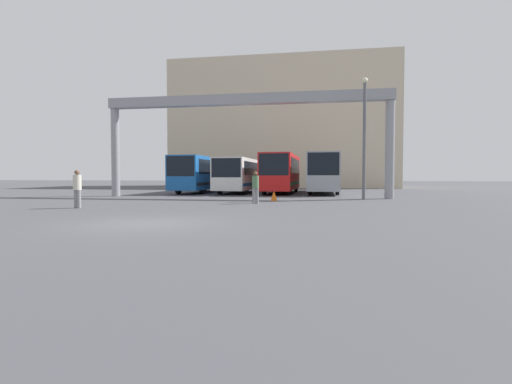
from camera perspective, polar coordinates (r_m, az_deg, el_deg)
name	(u,v)px	position (r m, az deg, el deg)	size (l,w,h in m)	color
ground_plane	(146,224)	(13.31, -15.39, -4.38)	(200.00, 200.00, 0.00)	#47474C
building_backdrop	(284,127)	(55.06, 4.08, 9.26)	(28.75, 12.00, 16.26)	beige
overhead_gantry	(244,115)	(28.33, -1.70, 10.98)	(20.15, 0.80, 7.18)	gray
bus_slot_0	(202,172)	(36.43, -7.79, 2.79)	(2.50, 10.63, 3.15)	#1959A5
bus_slot_1	(240,174)	(35.22, -2.28, 2.66)	(2.52, 10.10, 2.96)	silver
bus_slot_2	(281,171)	(34.79, 3.65, 2.95)	(2.47, 10.42, 3.28)	red
bus_slot_3	(324,171)	(35.47, 9.67, 2.95)	(2.52, 12.20, 3.32)	#999EA5
pedestrian_mid_left	(255,187)	(21.86, -0.08, 0.78)	(0.37, 0.37, 1.76)	gray
pedestrian_near_center	(77,188)	(20.65, -24.17, 0.54)	(0.38, 0.38, 1.80)	gray
traffic_cone	(274,196)	(24.34, 2.58, -0.54)	(0.41, 0.41, 0.61)	orange
lamp_post	(364,133)	(26.30, 15.22, 8.09)	(0.36, 0.36, 7.67)	#595B60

